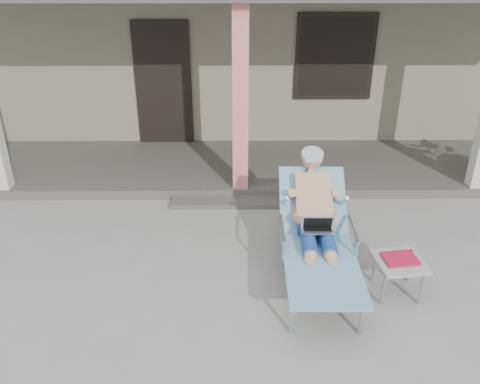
{
  "coord_description": "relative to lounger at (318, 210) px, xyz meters",
  "views": [
    {
      "loc": [
        -0.06,
        -4.6,
        3.53
      ],
      "look_at": [
        -0.02,
        0.6,
        0.85
      ],
      "focal_mm": 38.0,
      "sensor_mm": 36.0,
      "label": 1
    }
  ],
  "objects": [
    {
      "name": "porch_deck",
      "position": [
        -0.83,
        2.79,
        -0.75
      ],
      "size": [
        10.0,
        2.0,
        0.15
      ],
      "primitive_type": "cube",
      "color": "#605B56",
      "rests_on": "ground"
    },
    {
      "name": "porch_step",
      "position": [
        -0.83,
        1.64,
        -0.79
      ],
      "size": [
        2.0,
        0.3,
        0.07
      ],
      "primitive_type": "cube",
      "color": "#605B56",
      "rests_on": "ground"
    },
    {
      "name": "side_table",
      "position": [
        0.85,
        -0.37,
        -0.45
      ],
      "size": [
        0.56,
        0.56,
        0.45
      ],
      "rotation": [
        0.0,
        0.0,
        0.14
      ],
      "color": "#A8A8A3",
      "rests_on": "ground"
    },
    {
      "name": "lounger",
      "position": [
        0.0,
        0.0,
        0.0
      ],
      "size": [
        0.81,
        2.08,
        1.34
      ],
      "rotation": [
        0.0,
        0.0,
        -0.02
      ],
      "color": "#B7B7BC",
      "rests_on": "ground"
    },
    {
      "name": "house",
      "position": [
        -0.83,
        6.29,
        0.84
      ],
      "size": [
        10.4,
        5.4,
        3.3
      ],
      "color": "gray",
      "rests_on": "ground"
    },
    {
      "name": "ground",
      "position": [
        -0.83,
        -0.21,
        -0.82
      ],
      "size": [
        60.0,
        60.0,
        0.0
      ],
      "primitive_type": "plane",
      "color": "#9E9E99",
      "rests_on": "ground"
    }
  ]
}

